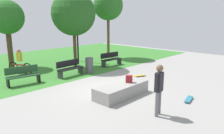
{
  "coord_description": "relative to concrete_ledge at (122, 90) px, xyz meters",
  "views": [
    {
      "loc": [
        -6.69,
        -6.9,
        3.23
      ],
      "look_at": [
        -0.13,
        -0.68,
        1.18
      ],
      "focal_mm": 34.22,
      "sensor_mm": 36.0,
      "label": 1
    }
  ],
  "objects": [
    {
      "name": "ground_plane",
      "position": [
        0.13,
        1.24,
        -0.26
      ],
      "size": [
        28.0,
        28.0,
        0.0
      ],
      "primitive_type": "plane",
      "color": "gray"
    },
    {
      "name": "grass_lawn",
      "position": [
        0.13,
        9.29,
        -0.26
      ],
      "size": [
        26.6,
        11.9,
        0.01
      ],
      "primitive_type": "cube",
      "color": "#387A2D",
      "rests_on": "ground_plane"
    },
    {
      "name": "concrete_ledge",
      "position": [
        0.0,
        0.0,
        0.0
      ],
      "size": [
        2.57,
        0.97,
        0.52
      ],
      "primitive_type": "cube",
      "color": "gray",
      "rests_on": "ground_plane"
    },
    {
      "name": "backpack_on_ledge",
      "position": [
        0.42,
        -0.06,
        0.42
      ],
      "size": [
        0.32,
        0.34,
        0.32
      ],
      "primitive_type": "cube",
      "rotation": [
        0.0,
        0.0,
        2.13
      ],
      "color": "maroon",
      "rests_on": "concrete_ledge"
    },
    {
      "name": "skater_performing_trick",
      "position": [
        -0.57,
        -2.13,
        0.78
      ],
      "size": [
        0.43,
        0.25,
        1.78
      ],
      "color": "slate",
      "rests_on": "ground_plane"
    },
    {
      "name": "skateboard_by_ledge",
      "position": [
        1.47,
        -2.33,
        -0.2
      ],
      "size": [
        0.82,
        0.37,
        0.08
      ],
      "color": "teal",
      "rests_on": "ground_plane"
    },
    {
      "name": "skateboard_spare",
      "position": [
        3.05,
        1.31,
        -0.2
      ],
      "size": [
        0.82,
        0.48,
        0.08
      ],
      "color": "gold",
      "rests_on": "ground_plane"
    },
    {
      "name": "park_bench_near_path",
      "position": [
        4.09,
        4.54,
        0.22
      ],
      "size": [
        1.63,
        0.59,
        0.91
      ],
      "color": "black",
      "rests_on": "ground_plane"
    },
    {
      "name": "park_bench_near_lamppost",
      "position": [
        -2.15,
        4.66,
        0.22
      ],
      "size": [
        1.65,
        0.69,
        0.91
      ],
      "color": "#1E4223",
      "rests_on": "ground_plane"
    },
    {
      "name": "park_bench_far_left",
      "position": [
        0.42,
        4.3,
        0.22
      ],
      "size": [
        1.62,
        0.55,
        0.91
      ],
      "color": "black",
      "rests_on": "ground_plane"
    },
    {
      "name": "tree_leaning_ash",
      "position": [
        2.07,
        5.97,
        3.29
      ],
      "size": [
        2.87,
        2.87,
        5.0
      ],
      "color": "#4C3823",
      "rests_on": "grass_lawn"
    },
    {
      "name": "tree_broad_elm",
      "position": [
        6.31,
        6.98,
        4.01
      ],
      "size": [
        2.42,
        2.42,
        5.51
      ],
      "color": "brown",
      "rests_on": "grass_lawn"
    },
    {
      "name": "tree_slender_maple",
      "position": [
        -0.96,
        9.11,
        3.03
      ],
      "size": [
        2.23,
        2.23,
        4.46
      ],
      "color": "#4C3823",
      "rests_on": "grass_lawn"
    },
    {
      "name": "lamp_post",
      "position": [
        3.49,
        7.5,
        2.35
      ],
      "size": [
        0.28,
        0.28,
        4.3
      ],
      "color": "black",
      "rests_on": "ground_plane"
    },
    {
      "name": "trash_bin",
      "position": [
        1.65,
        4.02,
        0.21
      ],
      "size": [
        0.48,
        0.48,
        0.95
      ],
      "primitive_type": "cylinder",
      "color": "#4C4C51",
      "rests_on": "ground_plane"
    },
    {
      "name": "cyclist_on_bicycle",
      "position": [
        -1.29,
        6.96,
        0.37
      ],
      "size": [
        0.72,
        1.72,
        1.52
      ],
      "color": "black",
      "rests_on": "ground_plane"
    }
  ]
}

